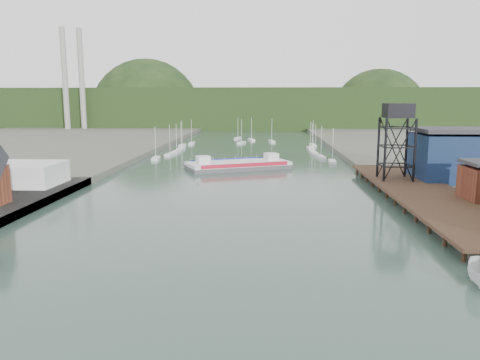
# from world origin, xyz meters

# --- Properties ---
(ground) EXTENTS (600.00, 600.00, 0.00)m
(ground) POSITION_xyz_m (0.00, 0.00, 0.00)
(ground) COLOR #2A4237
(ground) RESTS_ON ground
(east_pier) EXTENTS (14.00, 70.00, 2.45)m
(east_pier) POSITION_xyz_m (37.00, 45.00, 1.90)
(east_pier) COLOR black
(east_pier) RESTS_ON ground
(white_shed) EXTENTS (18.00, 12.00, 4.50)m
(white_shed) POSITION_xyz_m (-44.00, 50.00, 3.85)
(white_shed) COLOR silver
(white_shed) RESTS_ON west_quay
(lift_tower) EXTENTS (6.50, 6.50, 16.00)m
(lift_tower) POSITION_xyz_m (35.00, 58.00, 15.65)
(lift_tower) COLOR black
(lift_tower) RESTS_ON east_pier
(blue_shed) EXTENTS (20.50, 14.50, 11.30)m
(blue_shed) POSITION_xyz_m (50.00, 60.00, 7.06)
(blue_shed) COLOR #0C1B38
(blue_shed) RESTS_ON east_land
(marina_sailboats) EXTENTS (57.71, 92.65, 0.90)m
(marina_sailboats) POSITION_xyz_m (0.08, 138.46, 0.35)
(marina_sailboats) COLOR silver
(marina_sailboats) RESTS_ON ground
(smokestacks) EXTENTS (11.20, 8.20, 60.00)m
(smokestacks) POSITION_xyz_m (-106.00, 232.50, 30.00)
(smokestacks) COLOR gray
(smokestacks) RESTS_ON ground
(distant_hills) EXTENTS (500.00, 120.00, 80.00)m
(distant_hills) POSITION_xyz_m (-3.98, 301.35, 10.38)
(distant_hills) COLOR black
(distant_hills) RESTS_ON ground
(chain_ferry) EXTENTS (29.92, 21.40, 4.00)m
(chain_ferry) POSITION_xyz_m (-0.13, 85.30, 1.15)
(chain_ferry) COLOR #4D4D4F
(chain_ferry) RESTS_ON ground
(motorboat) EXTENTS (4.58, 6.79, 2.46)m
(motorboat) POSITION_xyz_m (29.68, 4.89, 1.23)
(motorboat) COLOR silver
(motorboat) RESTS_ON ground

